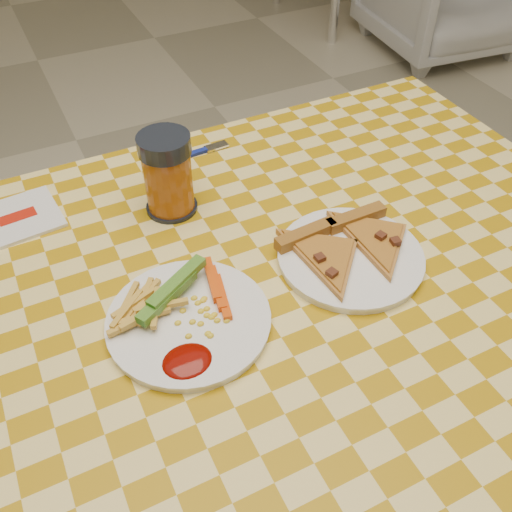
{
  "coord_description": "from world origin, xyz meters",
  "views": [
    {
      "loc": [
        -0.25,
        -0.53,
        1.38
      ],
      "look_at": [
        0.03,
        0.04,
        0.78
      ],
      "focal_mm": 40.0,
      "sensor_mm": 36.0,
      "label": 1
    }
  ],
  "objects_px": {
    "plate_left": "(189,322)",
    "plate_right": "(350,258)",
    "drink_glass": "(168,175)",
    "table": "(248,319)"
  },
  "relations": [
    {
      "from": "plate_left",
      "to": "drink_glass",
      "type": "bearing_deg",
      "value": 75.04
    },
    {
      "from": "plate_left",
      "to": "plate_right",
      "type": "xyz_separation_m",
      "value": [
        0.27,
        0.01,
        0.0
      ]
    },
    {
      "from": "drink_glass",
      "to": "table",
      "type": "bearing_deg",
      "value": -80.74
    },
    {
      "from": "drink_glass",
      "to": "plate_right",
      "type": "bearing_deg",
      "value": -50.31
    },
    {
      "from": "drink_glass",
      "to": "plate_left",
      "type": "bearing_deg",
      "value": -104.96
    },
    {
      "from": "table",
      "to": "plate_right",
      "type": "xyz_separation_m",
      "value": [
        0.17,
        -0.02,
        0.08
      ]
    },
    {
      "from": "table",
      "to": "plate_right",
      "type": "bearing_deg",
      "value": -6.77
    },
    {
      "from": "plate_left",
      "to": "plate_right",
      "type": "distance_m",
      "value": 0.27
    },
    {
      "from": "table",
      "to": "drink_glass",
      "type": "height_order",
      "value": "drink_glass"
    },
    {
      "from": "plate_left",
      "to": "plate_right",
      "type": "bearing_deg",
      "value": 1.89
    }
  ]
}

